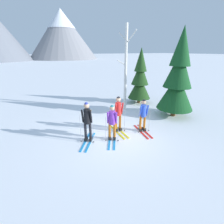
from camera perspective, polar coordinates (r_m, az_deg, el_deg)
name	(u,v)px	position (r m, az deg, el deg)	size (l,w,h in m)	color
ground_plane	(114,135)	(7.97, 0.54, -8.05)	(400.00, 400.00, 0.00)	white
skier_in_black	(87,119)	(7.17, -8.50, -2.55)	(1.21, 1.54, 1.81)	#1E84D1
skier_in_purple	(112,121)	(7.24, 0.04, -3.01)	(1.06, 1.51, 1.65)	#1E84D1
skier_in_red	(118,112)	(8.00, 2.18, -0.15)	(0.61, 1.67, 1.79)	yellow
skier_in_blue	(143,114)	(8.17, 10.68, -0.77)	(0.62, 1.58, 1.65)	red
pine_tree_near	(140,79)	(12.62, 9.61, 11.23)	(1.67, 1.67, 4.03)	#51381E
pine_tree_mid	(178,78)	(10.39, 21.75, 10.80)	(2.10, 2.10, 5.06)	#51381E
birch_tree_tall	(126,68)	(10.87, 4.72, 14.73)	(0.76, 1.09, 5.32)	silver
mountain_ridge_distant	(27,31)	(82.85, -27.28, 23.54)	(59.29, 32.81, 22.42)	slate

